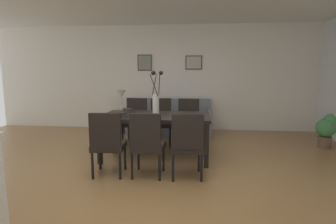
{
  "coord_description": "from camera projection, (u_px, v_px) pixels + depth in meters",
  "views": [
    {
      "loc": [
        0.64,
        -3.61,
        1.47
      ],
      "look_at": [
        0.19,
        0.91,
        0.78
      ],
      "focal_mm": 28.95,
      "sensor_mm": 36.0,
      "label": 1
    }
  ],
  "objects": [
    {
      "name": "ground_plane",
      "position": [
        148.0,
        176.0,
        3.84
      ],
      "size": [
        9.0,
        9.0,
        0.0
      ],
      "primitive_type": "plane",
      "color": "olive"
    },
    {
      "name": "back_wall_panel",
      "position": [
        170.0,
        78.0,
        6.84
      ],
      "size": [
        9.0,
        0.1,
        2.6
      ],
      "primitive_type": "cube",
      "color": "white",
      "rests_on": "ground"
    },
    {
      "name": "dining_table",
      "position": [
        156.0,
        119.0,
        4.58
      ],
      "size": [
        1.8,
        0.99,
        0.74
      ],
      "color": "black",
      "rests_on": "ground"
    },
    {
      "name": "dining_chair_near_left",
      "position": [
        107.0,
        141.0,
        3.76
      ],
      "size": [
        0.47,
        0.47,
        0.92
      ],
      "color": "black",
      "rests_on": "ground"
    },
    {
      "name": "dining_chair_near_right",
      "position": [
        135.0,
        119.0,
        5.53
      ],
      "size": [
        0.47,
        0.47,
        0.92
      ],
      "color": "black",
      "rests_on": "ground"
    },
    {
      "name": "dining_chair_far_left",
      "position": [
        147.0,
        142.0,
        3.72
      ],
      "size": [
        0.45,
        0.45,
        0.92
      ],
      "color": "black",
      "rests_on": "ground"
    },
    {
      "name": "dining_chair_far_right",
      "position": [
        161.0,
        119.0,
        5.47
      ],
      "size": [
        0.47,
        0.47,
        0.92
      ],
      "color": "black",
      "rests_on": "ground"
    },
    {
      "name": "dining_chair_mid_left",
      "position": [
        187.0,
        143.0,
        3.67
      ],
      "size": [
        0.47,
        0.47,
        0.92
      ],
      "color": "black",
      "rests_on": "ground"
    },
    {
      "name": "dining_chair_mid_right",
      "position": [
        188.0,
        119.0,
        5.43
      ],
      "size": [
        0.46,
        0.46,
        0.92
      ],
      "color": "black",
      "rests_on": "ground"
    },
    {
      "name": "centerpiece_vase",
      "position": [
        156.0,
        98.0,
        4.53
      ],
      "size": [
        0.21,
        0.23,
        0.73
      ],
      "color": "silver",
      "rests_on": "dining_table"
    },
    {
      "name": "placemat_near_left",
      "position": [
        121.0,
        116.0,
        4.4
      ],
      "size": [
        0.32,
        0.32,
        0.01
      ],
      "primitive_type": "cylinder",
      "color": "black",
      "rests_on": "dining_table"
    },
    {
      "name": "bowl_near_left",
      "position": [
        121.0,
        114.0,
        4.4
      ],
      "size": [
        0.17,
        0.17,
        0.07
      ],
      "color": "#2D2826",
      "rests_on": "dining_table"
    },
    {
      "name": "placemat_near_right",
      "position": [
        128.0,
        112.0,
        4.84
      ],
      "size": [
        0.32,
        0.32,
        0.01
      ],
      "primitive_type": "cylinder",
      "color": "black",
      "rests_on": "dining_table"
    },
    {
      "name": "bowl_near_right",
      "position": [
        128.0,
        110.0,
        4.84
      ],
      "size": [
        0.17,
        0.17,
        0.07
      ],
      "color": "#2D2826",
      "rests_on": "dining_table"
    },
    {
      "name": "sofa",
      "position": [
        170.0,
        122.0,
        6.44
      ],
      "size": [
        1.94,
        0.84,
        0.8
      ],
      "color": "slate",
      "rests_on": "ground"
    },
    {
      "name": "side_table",
      "position": [
        122.0,
        122.0,
        6.55
      ],
      "size": [
        0.36,
        0.36,
        0.52
      ],
      "primitive_type": "cube",
      "color": "black",
      "rests_on": "ground"
    },
    {
      "name": "table_lamp",
      "position": [
        122.0,
        96.0,
        6.46
      ],
      "size": [
        0.22,
        0.22,
        0.51
      ],
      "color": "beige",
      "rests_on": "side_table"
    },
    {
      "name": "framed_picture_left",
      "position": [
        145.0,
        63.0,
        6.78
      ],
      "size": [
        0.36,
        0.03,
        0.4
      ],
      "color": "#473828"
    },
    {
      "name": "framed_picture_center",
      "position": [
        194.0,
        63.0,
        6.66
      ],
      "size": [
        0.41,
        0.03,
        0.34
      ],
      "color": "#473828"
    },
    {
      "name": "potted_plant",
      "position": [
        326.0,
        129.0,
        5.18
      ],
      "size": [
        0.36,
        0.36,
        0.67
      ],
      "color": "brown",
      "rests_on": "ground"
    }
  ]
}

